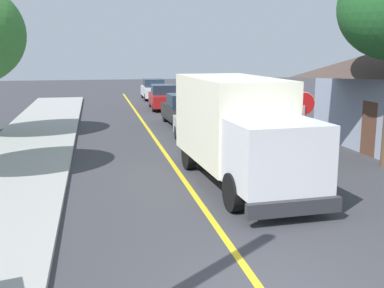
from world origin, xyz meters
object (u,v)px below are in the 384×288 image
object	(u,v)px
parked_car_near	(200,126)
parked_car_mid	(184,110)
stop_sign	(304,115)
parked_car_far	(164,98)
parked_car_furthest	(154,90)
box_truck	(238,126)

from	to	relation	value
parked_car_near	parked_car_mid	xyz separation A→B (m)	(0.35, 5.55, 0.00)
parked_car_near	stop_sign	bearing A→B (deg)	-62.25
parked_car_mid	parked_car_far	world-z (taller)	same
parked_car_near	parked_car_far	xyz separation A→B (m)	(0.28, 12.83, 0.00)
parked_car_furthest	stop_sign	size ratio (longest dim) A/B	1.67
box_truck	parked_car_mid	size ratio (longest dim) A/B	1.64
box_truck	parked_car_mid	bearing A→B (deg)	87.57
box_truck	parked_car_near	size ratio (longest dim) A/B	1.64
parked_car_far	parked_car_mid	bearing A→B (deg)	-89.47
parked_car_mid	parked_car_furthest	bearing A→B (deg)	89.63
parked_car_near	parked_car_mid	distance (m)	5.57
parked_car_mid	box_truck	bearing A→B (deg)	-92.43
parked_car_furthest	stop_sign	bearing A→B (deg)	-85.07
stop_sign	parked_car_mid	bearing A→B (deg)	101.94
parked_car_near	parked_car_far	size ratio (longest dim) A/B	1.00
box_truck	parked_car_furthest	bearing A→B (deg)	88.69
parked_car_far	stop_sign	distance (m)	17.86
box_truck	parked_car_furthest	distance (m)	25.70
box_truck	parked_car_far	xyz separation A→B (m)	(0.43, 18.92, -0.97)
parked_car_mid	stop_sign	distance (m)	10.68
parked_car_near	parked_car_mid	size ratio (longest dim) A/B	1.00
parked_car_far	parked_car_furthest	xyz separation A→B (m)	(0.16, 6.76, 0.00)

